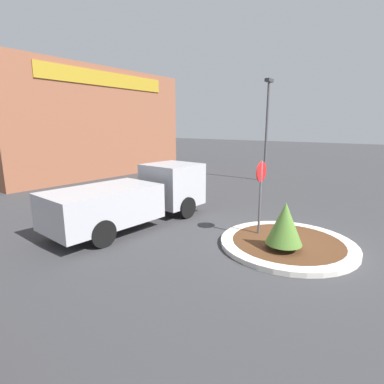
% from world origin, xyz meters
% --- Properties ---
extents(ground_plane, '(120.00, 120.00, 0.00)m').
position_xyz_m(ground_plane, '(0.00, 0.00, 0.00)').
color(ground_plane, '#38383A').
extents(traffic_island, '(3.94, 3.94, 0.15)m').
position_xyz_m(traffic_island, '(0.00, 0.00, 0.07)').
color(traffic_island, beige).
rests_on(traffic_island, ground_plane).
extents(stop_sign, '(0.63, 0.07, 2.47)m').
position_xyz_m(stop_sign, '(0.11, 0.99, 1.68)').
color(stop_sign, '#4C4C51').
rests_on(stop_sign, ground_plane).
extents(island_shrub, '(0.99, 0.99, 1.34)m').
position_xyz_m(island_shrub, '(-0.65, -0.12, 0.90)').
color(island_shrub, brown).
rests_on(island_shrub, traffic_island).
extents(utility_truck, '(6.12, 2.28, 2.02)m').
position_xyz_m(utility_truck, '(-1.35, 5.12, 1.03)').
color(utility_truck, '#B2B2B7').
rests_on(utility_truck, ground_plane).
extents(storefront_building, '(13.58, 6.07, 7.29)m').
position_xyz_m(storefront_building, '(4.49, 17.15, 3.65)').
color(storefront_building, '#93563D').
rests_on(storefront_building, ground_plane).
extents(light_pole, '(0.70, 0.30, 6.34)m').
position_xyz_m(light_pole, '(9.89, 5.29, 3.72)').
color(light_pole, '#4C4C51').
rests_on(light_pole, ground_plane).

